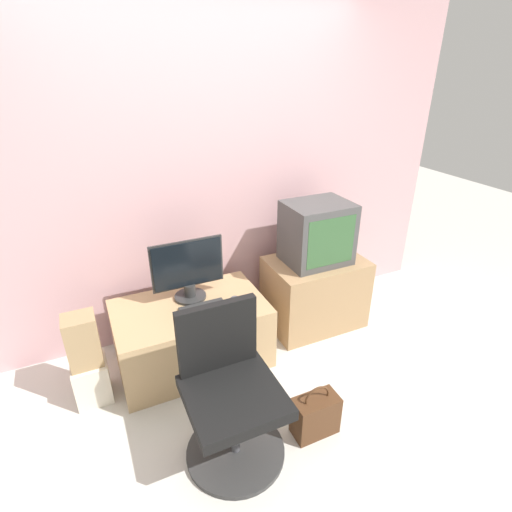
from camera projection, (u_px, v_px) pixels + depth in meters
The scene contains 12 objects.
ground_plane at pixel (278, 429), 2.50m from camera, with size 12.00×12.00×0.00m, color beige.
wall_back at pixel (201, 175), 3.01m from camera, with size 4.40×0.05×2.60m.
desk at pixel (192, 334), 2.98m from camera, with size 1.08×0.67×0.49m.
side_stand at pixel (314, 292), 3.40m from camera, with size 0.79×0.54×0.60m.
main_monitor at pixel (188, 270), 2.87m from camera, with size 0.53×0.23×0.46m.
keyboard at pixel (203, 308), 2.84m from camera, with size 0.33×0.13×0.01m.
mouse at pixel (234, 298), 2.93m from camera, with size 0.06×0.03×0.03m.
crt_tv at pixel (317, 233), 3.16m from camera, with size 0.51×0.40×0.49m.
office_chair at pixel (230, 397), 2.23m from camera, with size 0.58×0.58×0.90m.
cardboard_box_lower at pixel (92, 380), 2.68m from camera, with size 0.22×0.24×0.30m.
cardboard_box_upper at pixel (83, 341), 2.53m from camera, with size 0.20×0.18×0.36m.
handbag at pixel (315, 415), 2.43m from camera, with size 0.28×0.15×0.36m.
Camera 1 is at (-0.87, -1.54, 2.08)m, focal length 28.00 mm.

